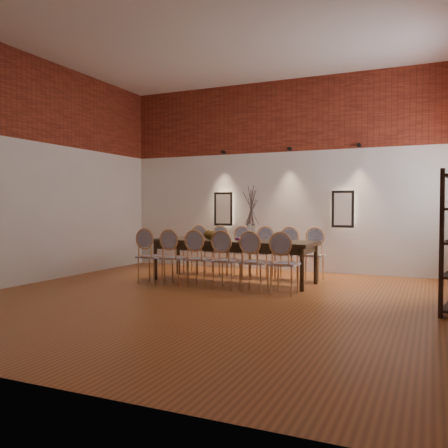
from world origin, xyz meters
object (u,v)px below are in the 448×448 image
at_px(chair_near_c, 200,259).
at_px(chair_far_c, 238,252).
at_px(chair_near_a, 152,256).
at_px(chair_near_e, 255,262).
at_px(chair_near_b, 175,258).
at_px(chair_far_d, 262,253).
at_px(chair_near_d, 227,261).
at_px(chair_far_b, 216,251).
at_px(dining_table, 233,261).
at_px(chair_far_a, 194,250).
at_px(vase, 251,232).
at_px(bowl, 210,235).
at_px(chair_near_f, 285,264).
at_px(book, 243,239).
at_px(chair_far_e, 286,254).
at_px(chair_far_f, 312,255).

relative_size(chair_near_c, chair_far_c, 1.00).
xyz_separation_m(chair_near_a, chair_near_e, (1.97, -0.09, 0.00)).
distance_m(chair_near_b, chair_far_d, 1.81).
bearing_deg(chair_near_b, chair_far_d, 56.86).
xyz_separation_m(chair_near_a, chair_near_d, (1.48, -0.07, 0.00)).
xyz_separation_m(chair_far_b, chair_far_c, (0.49, -0.02, 0.00)).
relative_size(dining_table, chair_far_a, 3.15).
xyz_separation_m(vase, bowl, (-0.79, -0.01, -0.06)).
bearing_deg(chair_near_e, chair_far_c, 123.14).
bearing_deg(chair_far_b, chair_near_f, 142.55).
bearing_deg(chair_near_f, chair_near_e, -180.00).
relative_size(chair_near_b, chair_far_a, 1.00).
height_order(dining_table, book, book).
bearing_deg(chair_near_d, dining_table, 108.08).
distance_m(chair_far_c, book, 0.76).
bearing_deg(book, chair_near_b, -136.20).
height_order(chair_near_b, chair_far_a, same).
relative_size(chair_far_a, chair_far_b, 1.00).
distance_m(bowl, book, 0.61).
bearing_deg(vase, chair_far_e, 60.04).
xyz_separation_m(dining_table, chair_near_f, (1.20, -0.81, 0.09)).
bearing_deg(chair_near_e, bowl, 149.03).
bearing_deg(chair_near_c, book, 67.60).
height_order(chair_near_b, book, chair_near_b).
height_order(chair_near_a, chair_far_e, same).
height_order(chair_near_d, chair_near_e, same).
height_order(chair_near_d, bowl, chair_near_d).
xyz_separation_m(chair_near_c, chair_near_d, (0.49, -0.02, 0.00)).
height_order(dining_table, chair_far_a, chair_far_a).
bearing_deg(chair_far_f, chair_near_e, 71.92).
height_order(chair_near_c, chair_far_a, same).
bearing_deg(chair_far_b, chair_far_f, -180.00).
bearing_deg(chair_far_e, chair_far_b, 0.00).
height_order(chair_near_f, chair_far_f, same).
xyz_separation_m(chair_near_e, chair_far_e, (0.07, 1.51, 0.00)).
relative_size(chair_far_b, vase, 3.13).
bearing_deg(chair_near_f, chair_near_a, -180.00).
bearing_deg(chair_far_f, vase, 40.53).
bearing_deg(chair_near_a, chair_far_f, 31.50).
distance_m(chair_near_d, book, 0.97).
relative_size(dining_table, book, 11.39).
bearing_deg(chair_far_c, chair_near_c, 90.00).
bearing_deg(chair_near_b, chair_near_c, 0.00).
xyz_separation_m(dining_table, book, (0.14, 0.15, 0.39)).
height_order(dining_table, bowl, bowl).
height_order(chair_near_e, vase, vase).
bearing_deg(chair_far_a, chair_near_f, 148.50).
relative_size(chair_far_e, book, 3.62).
relative_size(chair_near_c, chair_near_f, 1.00).
distance_m(chair_near_a, chair_far_c, 1.81).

